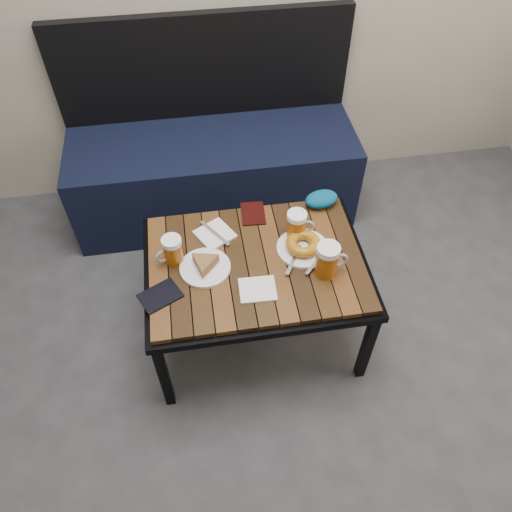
{
  "coord_description": "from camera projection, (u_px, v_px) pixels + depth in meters",
  "views": [
    {
      "loc": [
        0.05,
        -0.25,
        1.9
      ],
      "look_at": [
        0.24,
        0.94,
        0.5
      ],
      "focal_mm": 35.0,
      "sensor_mm": 36.0,
      "label": 1
    }
  ],
  "objects": [
    {
      "name": "bench",
      "position": [
        214.0,
        166.0,
        2.54
      ],
      "size": [
        1.4,
        0.5,
        0.95
      ],
      "color": "black",
      "rests_on": "ground"
    },
    {
      "name": "beer_mug_right",
      "position": [
        328.0,
        260.0,
        1.78
      ],
      "size": [
        0.12,
        0.08,
        0.14
      ],
      "rotation": [
        0.0,
        0.0,
        0.04
      ],
      "color": "#98490C",
      "rests_on": "cafe_table"
    },
    {
      "name": "napkin_right",
      "position": [
        258.0,
        289.0,
        1.78
      ],
      "size": [
        0.13,
        0.11,
        0.01
      ],
      "rotation": [
        0.0,
        0.0,
        -0.04
      ],
      "color": "white",
      "rests_on": "cafe_table"
    },
    {
      "name": "napkin_left",
      "position": [
        215.0,
        234.0,
        1.95
      ],
      "size": [
        0.17,
        0.17,
        0.01
      ],
      "rotation": [
        0.0,
        0.0,
        0.5
      ],
      "color": "white",
      "rests_on": "cafe_table"
    },
    {
      "name": "beer_mug_centre",
      "position": [
        297.0,
        225.0,
        1.9
      ],
      "size": [
        0.11,
        0.08,
        0.12
      ],
      "rotation": [
        0.0,
        0.0,
        -0.05
      ],
      "color": "#98490C",
      "rests_on": "cafe_table"
    },
    {
      "name": "knit_pouch",
      "position": [
        321.0,
        199.0,
        2.04
      ],
      "size": [
        0.16,
        0.12,
        0.06
      ],
      "primitive_type": "ellipsoid",
      "rotation": [
        0.0,
        0.0,
        0.2
      ],
      "color": "navy",
      "rests_on": "cafe_table"
    },
    {
      "name": "plate_pie",
      "position": [
        205.0,
        265.0,
        1.83
      ],
      "size": [
        0.19,
        0.19,
        0.05
      ],
      "color": "white",
      "rests_on": "cafe_table"
    },
    {
      "name": "plate_bagel",
      "position": [
        303.0,
        246.0,
        1.89
      ],
      "size": [
        0.23,
        0.24,
        0.06
      ],
      "color": "white",
      "rests_on": "cafe_table"
    },
    {
      "name": "passport_navy",
      "position": [
        160.0,
        296.0,
        1.76
      ],
      "size": [
        0.17,
        0.15,
        0.01
      ],
      "primitive_type": "cube",
      "rotation": [
        0.0,
        0.0,
        -1.11
      ],
      "color": "black",
      "rests_on": "cafe_table"
    },
    {
      "name": "beer_mug_left",
      "position": [
        172.0,
        250.0,
        1.82
      ],
      "size": [
        0.11,
        0.09,
        0.12
      ],
      "rotation": [
        0.0,
        0.0,
        3.49
      ],
      "color": "#98490C",
      "rests_on": "cafe_table"
    },
    {
      "name": "cafe_table",
      "position": [
        256.0,
        268.0,
        1.9
      ],
      "size": [
        0.84,
        0.62,
        0.47
      ],
      "color": "black",
      "rests_on": "ground"
    },
    {
      "name": "passport_burgundy",
      "position": [
        253.0,
        213.0,
        2.03
      ],
      "size": [
        0.1,
        0.14,
        0.01
      ],
      "primitive_type": "cube",
      "rotation": [
        0.0,
        0.0,
        -0.06
      ],
      "color": "black",
      "rests_on": "cafe_table"
    }
  ]
}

